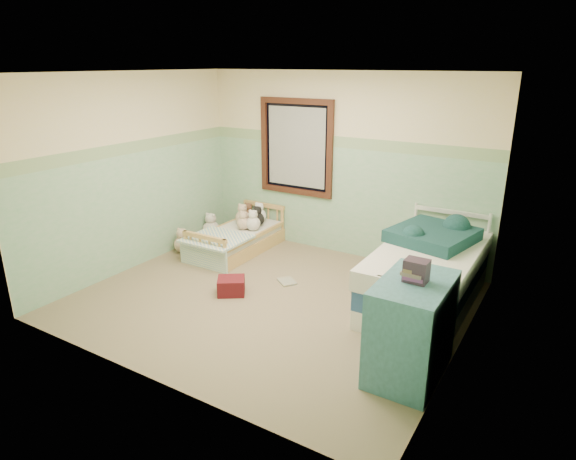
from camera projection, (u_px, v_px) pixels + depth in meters
The scene contains 30 objects.
floor at pixel (270, 300), 5.70m from camera, with size 4.20×3.60×0.02m, color #74674C.
ceiling at pixel (267, 71), 4.89m from camera, with size 4.20×3.60×0.02m, color white.
wall_back at pixel (341, 166), 6.75m from camera, with size 4.20×0.04×2.50m, color beige.
wall_front at pixel (142, 245), 3.84m from camera, with size 4.20×0.04×2.50m, color beige.
wall_left at pixel (133, 173), 6.33m from camera, with size 0.04×3.60×2.50m, color beige.
wall_right at pixel (471, 227), 4.26m from camera, with size 0.04×3.60×2.50m, color beige.
wainscot_mint at pixel (340, 201), 6.90m from camera, with size 4.20×0.01×1.50m, color #73AF80.
border_strip at pixel (342, 142), 6.63m from camera, with size 4.20×0.01×0.15m, color #4A8350.
window_frame at pixel (296, 147), 7.00m from camera, with size 1.16×0.06×1.36m, color #3B170E.
window_blinds at pixel (296, 147), 7.01m from camera, with size 0.92×0.01×1.12m, color beige.
toddler_bed_frame at pixel (237, 245), 7.14m from camera, with size 0.73×1.46×0.19m, color #B88346.
toddler_mattress at pixel (237, 235), 7.09m from camera, with size 0.67×1.39×0.12m, color silver.
patchwork_quilt at pixel (217, 239), 6.70m from camera, with size 0.79×0.73×0.03m, color #6C9AC1.
plush_bed_brown at pixel (249, 214), 7.52m from camera, with size 0.18×0.18×0.18m, color brown.
plush_bed_white at pixel (259, 216), 7.42m from camera, with size 0.20×0.20×0.20m, color white.
plush_bed_tan at pixel (243, 217), 7.31m from camera, with size 0.21×0.21×0.21m, color #CEAD8F.
plush_bed_dark at pixel (255, 221), 7.20m from camera, with size 0.17×0.17×0.17m, color black.
plush_floor_cream at pixel (211, 229), 7.66m from camera, with size 0.27×0.27×0.27m, color silver.
plush_floor_tan at pixel (183, 244), 7.07m from camera, with size 0.24×0.24×0.24m, color #CEAD8F.
twin_bed_frame at pixel (424, 295), 5.55m from camera, with size 0.96×1.91×0.22m, color white.
twin_boxspring at pixel (426, 277), 5.48m from camera, with size 0.96×1.91×0.22m, color navy.
twin_mattress at pixel (428, 259), 5.41m from camera, with size 0.99×1.95×0.22m, color silver.
teal_blanket at pixel (433, 235), 5.62m from camera, with size 0.81×0.86×0.14m, color #0D292C.
dresser at pixel (411, 328), 4.21m from camera, with size 0.55×0.88×0.88m, color #36676F.
book_stack at pixel (416, 271), 4.04m from camera, with size 0.19×0.15×0.19m, color #4F242E.
red_pillow at pixel (231, 286), 5.81m from camera, with size 0.31×0.27×0.20m, color maroon.
floor_book at pixel (287, 282), 6.13m from camera, with size 0.24×0.19×0.02m, color yellow.
extra_plush_0 at pixel (257, 219), 7.25m from camera, with size 0.20×0.20×0.20m, color black.
extra_plush_1 at pixel (253, 224), 7.05m from camera, with size 0.21×0.21×0.21m, color silver.
extra_plush_2 at pixel (243, 223), 7.09m from camera, with size 0.19×0.19×0.19m, color #CEAD8F.
Camera 1 is at (2.85, -4.28, 2.60)m, focal length 30.78 mm.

